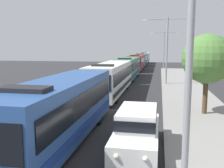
% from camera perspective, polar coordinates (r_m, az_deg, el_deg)
% --- Properties ---
extents(bus_lead, '(2.58, 10.81, 3.21)m').
position_cam_1_polar(bus_lead, '(12.26, -11.51, -5.34)').
color(bus_lead, '#284C8C').
rests_on(bus_lead, ground_plane).
extents(bus_second_in_line, '(2.58, 12.17, 3.21)m').
position_cam_1_polar(bus_second_in_line, '(24.11, -0.18, 1.51)').
color(bus_second_in_line, silver).
rests_on(bus_second_in_line, ground_plane).
extents(bus_middle, '(2.58, 12.16, 3.21)m').
position_cam_1_polar(bus_middle, '(36.76, 3.69, 3.85)').
color(bus_middle, '#33724C').
rests_on(bus_middle, ground_plane).
extents(bus_fourth_in_line, '(2.58, 11.09, 3.21)m').
position_cam_1_polar(bus_fourth_in_line, '(50.04, 5.63, 5.01)').
color(bus_fourth_in_line, maroon).
rests_on(bus_fourth_in_line, ground_plane).
extents(bus_rear, '(2.58, 11.81, 3.21)m').
position_cam_1_polar(bus_rear, '(62.61, 6.71, 5.65)').
color(bus_rear, '#33724C').
rests_on(bus_rear, ground_plane).
extents(bus_tail_end, '(2.58, 12.21, 3.21)m').
position_cam_1_polar(bus_tail_end, '(76.18, 7.47, 6.11)').
color(bus_tail_end, silver).
rests_on(bus_tail_end, ground_plane).
extents(white_suv, '(1.86, 5.01, 1.90)m').
position_cam_1_polar(white_suv, '(11.19, 5.82, -10.04)').
color(white_suv, white).
rests_on(white_suv, ground_plane).
extents(streetlamp_near, '(5.64, 0.28, 8.51)m').
position_cam_1_polar(streetlamp_near, '(7.22, 17.74, 14.07)').
color(streetlamp_near, gray).
rests_on(streetlamp_near, sidewalk).
extents(streetlamp_mid, '(6.00, 0.28, 7.99)m').
position_cam_1_polar(streetlamp_mid, '(31.06, 12.53, 9.09)').
color(streetlamp_mid, gray).
rests_on(streetlamp_mid, sidewalk).
extents(streetlamp_far, '(5.92, 0.28, 7.80)m').
position_cam_1_polar(streetlamp_far, '(54.96, 11.87, 8.58)').
color(streetlamp_far, gray).
rests_on(streetlamp_far, sidewalk).
extents(roadside_tree, '(3.28, 3.28, 5.32)m').
position_cam_1_polar(roadside_tree, '(17.54, 21.02, 5.37)').
color(roadside_tree, '#4C3823').
rests_on(roadside_tree, sidewalk).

